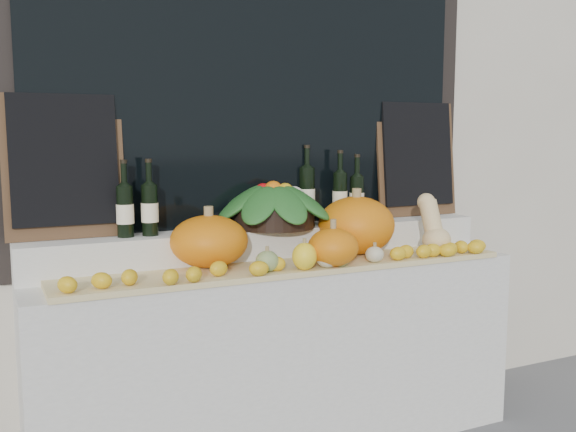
{
  "coord_description": "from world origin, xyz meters",
  "views": [
    {
      "loc": [
        -1.23,
        -1.15,
        1.49
      ],
      "look_at": [
        0.0,
        1.45,
        1.12
      ],
      "focal_mm": 40.0,
      "sensor_mm": 36.0,
      "label": 1
    }
  ],
  "objects_px": {
    "pumpkin_left": "(209,241)",
    "pumpkin_right": "(356,225)",
    "butternut_squash": "(433,227)",
    "produce_bowl": "(273,204)",
    "wine_bottle_tall": "(307,194)"
  },
  "relations": [
    {
      "from": "pumpkin_left",
      "to": "butternut_squash",
      "type": "relative_size",
      "value": 1.2
    },
    {
      "from": "pumpkin_left",
      "to": "butternut_squash",
      "type": "height_order",
      "value": "butternut_squash"
    },
    {
      "from": "pumpkin_right",
      "to": "butternut_squash",
      "type": "height_order",
      "value": "butternut_squash"
    },
    {
      "from": "pumpkin_left",
      "to": "pumpkin_right",
      "type": "xyz_separation_m",
      "value": [
        0.75,
        -0.01,
        0.03
      ]
    },
    {
      "from": "butternut_squash",
      "to": "wine_bottle_tall",
      "type": "distance_m",
      "value": 0.65
    },
    {
      "from": "pumpkin_right",
      "to": "produce_bowl",
      "type": "xyz_separation_m",
      "value": [
        -0.37,
        0.16,
        0.1
      ]
    },
    {
      "from": "butternut_squash",
      "to": "pumpkin_right",
      "type": "bearing_deg",
      "value": 162.14
    },
    {
      "from": "wine_bottle_tall",
      "to": "butternut_squash",
      "type": "bearing_deg",
      "value": -34.94
    },
    {
      "from": "butternut_squash",
      "to": "produce_bowl",
      "type": "bearing_deg",
      "value": 159.71
    },
    {
      "from": "wine_bottle_tall",
      "to": "pumpkin_left",
      "type": "bearing_deg",
      "value": -159.07
    },
    {
      "from": "pumpkin_left",
      "to": "pumpkin_right",
      "type": "relative_size",
      "value": 0.92
    },
    {
      "from": "produce_bowl",
      "to": "butternut_squash",
      "type": "bearing_deg",
      "value": -20.29
    },
    {
      "from": "pumpkin_right",
      "to": "butternut_squash",
      "type": "bearing_deg",
      "value": -17.86
    },
    {
      "from": "pumpkin_right",
      "to": "wine_bottle_tall",
      "type": "distance_m",
      "value": 0.32
    },
    {
      "from": "pumpkin_left",
      "to": "pumpkin_right",
      "type": "distance_m",
      "value": 0.75
    }
  ]
}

